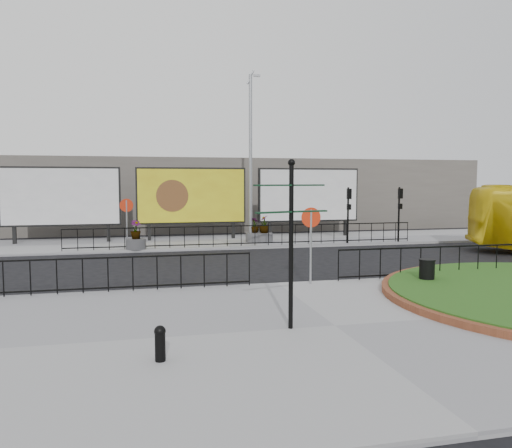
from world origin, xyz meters
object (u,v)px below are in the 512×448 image
object	(u,v)px
billboard_mid	(192,196)
litter_bin	(427,272)
planter_c	(264,232)
lamp_post	(251,155)
fingerpost_sign	(291,227)
planter_b	(255,234)
bollard	(160,342)
planter_a	(136,239)

from	to	relation	value
billboard_mid	litter_bin	distance (m)	15.80
billboard_mid	planter_c	distance (m)	4.73
lamp_post	litter_bin	bearing A→B (deg)	-76.54
lamp_post	fingerpost_sign	distance (m)	16.35
lamp_post	planter_b	world-z (taller)	lamp_post
lamp_post	fingerpost_sign	world-z (taller)	lamp_post
bollard	planter_c	size ratio (longest dim) A/B	0.45
bollard	planter_a	xyz separation A→B (m)	(-0.60, 15.81, 0.13)
bollard	planter_c	world-z (taller)	planter_c
litter_bin	lamp_post	bearing A→B (deg)	103.46
billboard_mid	planter_a	xyz separation A→B (m)	(-3.09, -3.57, -1.99)
billboard_mid	planter_b	xyz separation A→B (m)	(3.22, -1.97, -2.04)
lamp_post	bollard	distance (m)	18.77
lamp_post	planter_b	bearing A→B (deg)	-0.00
litter_bin	planter_c	distance (m)	12.48
billboard_mid	planter_c	size ratio (longest dim) A/B	4.22
planter_c	planter_b	bearing A→B (deg)	153.29
litter_bin	planter_a	bearing A→B (deg)	129.82
planter_b	litter_bin	bearing A→B (deg)	-77.48
lamp_post	fingerpost_sign	xyz separation A→B (m)	(-2.56, -15.97, -2.42)
fingerpost_sign	planter_c	xyz separation A→B (m)	(3.26, 15.73, -1.75)
lamp_post	planter_c	distance (m)	4.23
billboard_mid	lamp_post	size ratio (longest dim) A/B	0.67
bollard	planter_b	size ratio (longest dim) A/B	0.49
bollard	planter_c	xyz separation A→B (m)	(6.19, 17.17, 0.17)
lamp_post	planter_c	xyz separation A→B (m)	(0.69, -0.24, -4.17)
billboard_mid	litter_bin	size ratio (longest dim) A/B	7.34
billboard_mid	planter_c	world-z (taller)	billboard_mid
planter_b	planter_c	bearing A→B (deg)	-26.71
billboard_mid	planter_c	bearing A→B (deg)	-30.86
planter_a	planter_b	size ratio (longest dim) A/B	1.06
billboard_mid	fingerpost_sign	xyz separation A→B (m)	(0.44, -17.94, -0.19)
planter_a	planter_b	xyz separation A→B (m)	(6.31, 1.60, -0.05)
litter_bin	planter_a	size ratio (longest dim) A/B	0.59
litter_bin	planter_a	world-z (taller)	planter_a
fingerpost_sign	billboard_mid	bearing A→B (deg)	80.22
bollard	planter_c	bearing A→B (deg)	70.18
billboard_mid	fingerpost_sign	bearing A→B (deg)	-88.58
bollard	planter_b	distance (m)	18.33
billboard_mid	planter_c	xyz separation A→B (m)	(3.70, -2.21, -1.94)
billboard_mid	fingerpost_sign	distance (m)	17.95
billboard_mid	litter_bin	xyz separation A→B (m)	(6.00, -14.47, -2.05)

